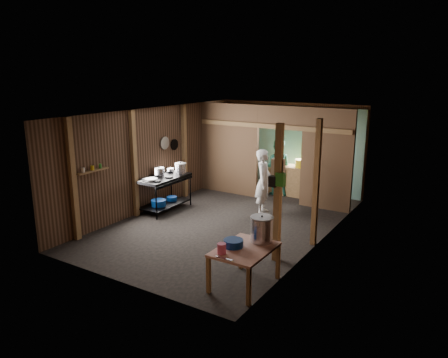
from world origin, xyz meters
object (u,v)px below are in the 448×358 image
Objects in this scene: gas_range at (164,193)px; yellow_tub at (302,163)px; prep_table at (245,267)px; stock_pot at (262,230)px; cook at (264,182)px; pink_bucket at (222,249)px; stove_pot_large at (181,169)px.

gas_range is 3.76× the size of yellow_tub.
stock_pot is at bearing 76.32° from prep_table.
stock_pot reaches higher than prep_table.
gas_range is at bearing 99.86° from cook.
yellow_tub reaches higher than pink_bucket.
gas_range is 3.97m from yellow_tub.
stock_pot is at bearing -27.66° from gas_range.
pink_bucket is at bearing -80.27° from yellow_tub.
stove_pot_large reaches higher than prep_table.
stove_pot_large is 3.45m from yellow_tub.
gas_range is 4.90× the size of stove_pot_large.
stove_pot_large is at bearing 140.76° from prep_table.
prep_table is at bearing -174.23° from cook.
gas_range is 8.75× the size of pink_bucket.
stove_pot_large is (0.17, 0.49, 0.57)m from gas_range.
stock_pot is at bearing -170.19° from cook.
prep_table is at bearing -39.24° from stove_pot_large.
prep_table is 5.60m from yellow_tub.
stove_pot_large is 2.20m from cook.
cook is (-1.45, 3.53, 0.48)m from prep_table.
prep_table is at bearing -32.93° from gas_range.
stove_pot_large is 4.67m from pink_bucket.
prep_table is 4.62m from stove_pot_large.
yellow_tub is at bearing -23.67° from cook.
gas_range is 4.32m from stock_pot.
pink_bucket is at bearing -119.08° from prep_table.
stove_pot_large is at bearing 90.34° from cook.
cook is at bearing 116.33° from stock_pot.
yellow_tub is (-1.00, 5.81, 0.21)m from pink_bucket.
cook reaches higher than stove_pot_large.
pink_bucket is 0.10× the size of cook.
stock_pot is (3.81, -2.00, 0.44)m from gas_range.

